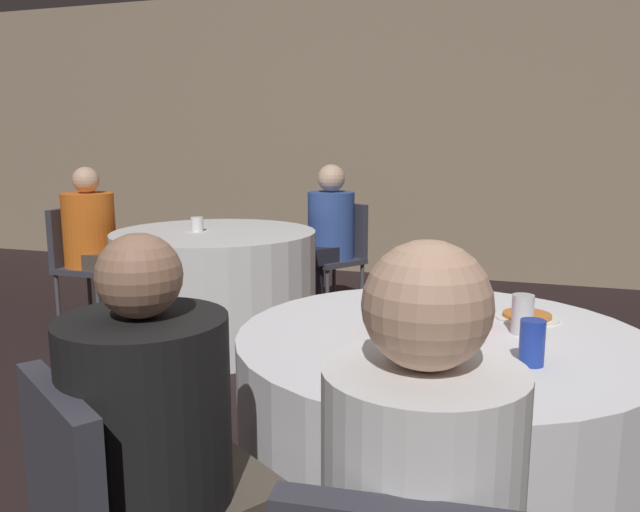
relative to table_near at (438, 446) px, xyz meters
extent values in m
cube|color=gray|center=(0.04, 4.28, 1.03)|extent=(16.00, 0.06, 2.80)
cylinder|color=silver|center=(0.00, 0.00, 0.00)|extent=(1.26, 1.26, 0.74)
cylinder|color=white|center=(-1.70, 1.79, 0.00)|extent=(1.34, 1.34, 0.74)
cube|color=#383842|center=(-0.62, -0.94, 0.28)|extent=(0.34, 0.25, 0.41)
cube|color=#383842|center=(-2.69, 1.79, 0.06)|extent=(0.40, 0.40, 0.04)
cube|color=#383842|center=(-2.87, 1.79, 0.28)|extent=(0.05, 0.38, 0.41)
cylinder|color=#4C4C51|center=(-2.52, 1.96, -0.17)|extent=(0.03, 0.03, 0.41)
cylinder|color=#4C4C51|center=(-2.52, 1.62, -0.17)|extent=(0.03, 0.03, 0.41)
cylinder|color=#4C4C51|center=(-2.86, 1.96, -0.17)|extent=(0.03, 0.03, 0.41)
cylinder|color=#4C4C51|center=(-2.86, 1.62, -0.17)|extent=(0.03, 0.03, 0.41)
cube|color=#383842|center=(-1.15, 2.60, 0.06)|extent=(0.56, 0.56, 0.04)
cube|color=#383842|center=(-1.05, 2.75, 0.28)|extent=(0.34, 0.25, 0.41)
cylinder|color=#4C4C51|center=(-1.10, 2.37, -0.17)|extent=(0.03, 0.03, 0.41)
cylinder|color=#4C4C51|center=(-1.38, 2.56, -0.17)|extent=(0.03, 0.03, 0.41)
cylinder|color=#4C4C51|center=(-0.91, 2.65, -0.17)|extent=(0.03, 0.03, 0.41)
cylinder|color=#4C4C51|center=(-1.19, 2.84, -0.17)|extent=(0.03, 0.03, 0.41)
sphere|color=tan|center=(0.08, -0.95, 0.71)|extent=(0.20, 0.20, 0.20)
cylinder|color=#4C4238|center=(-2.47, 1.79, -0.15)|extent=(0.24, 0.24, 0.45)
cube|color=#4C4238|center=(-2.58, 1.79, 0.13)|extent=(0.32, 0.34, 0.12)
cylinder|color=orange|center=(-2.69, 1.79, 0.34)|extent=(0.36, 0.36, 0.52)
sphere|color=#DBB293|center=(-2.69, 1.79, 0.69)|extent=(0.18, 0.18, 0.18)
cylinder|color=black|center=(-1.27, 2.42, -0.15)|extent=(0.24, 0.24, 0.45)
cube|color=black|center=(-1.21, 2.51, 0.13)|extent=(0.46, 0.45, 0.12)
cylinder|color=#33519E|center=(-1.15, 2.60, 0.33)|extent=(0.35, 0.35, 0.50)
sphere|color=#DBB293|center=(-1.15, 2.60, 0.68)|extent=(0.21, 0.21, 0.21)
cube|color=#4C4238|center=(-0.46, -0.70, 0.13)|extent=(0.46, 0.45, 0.12)
cylinder|color=black|center=(-0.52, -0.79, 0.34)|extent=(0.36, 0.36, 0.52)
sphere|color=#997056|center=(-0.52, -0.79, 0.68)|extent=(0.18, 0.18, 0.18)
cylinder|color=white|center=(0.25, 0.26, 0.37)|extent=(0.21, 0.21, 0.01)
cylinder|color=orange|center=(0.25, 0.26, 0.38)|extent=(0.16, 0.16, 0.01)
cylinder|color=#1E38A5|center=(0.26, -0.20, 0.43)|extent=(0.07, 0.07, 0.12)
cylinder|color=red|center=(-0.18, -0.05, 0.43)|extent=(0.07, 0.07, 0.12)
cylinder|color=silver|center=(0.23, 0.08, 0.43)|extent=(0.07, 0.07, 0.12)
cylinder|color=red|center=(0.09, 0.10, 0.41)|extent=(0.09, 0.09, 0.09)
cylinder|color=white|center=(-1.81, 1.75, 0.42)|extent=(0.08, 0.08, 0.09)
camera|label=1|loc=(0.21, -1.86, 0.95)|focal=35.00mm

